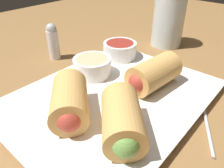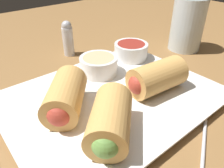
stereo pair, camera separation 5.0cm
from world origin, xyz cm
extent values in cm
cube|color=olive|center=(0.00, 0.00, 1.00)|extent=(180.00, 140.00, 2.00)
cube|color=white|center=(0.66, -2.21, 2.60)|extent=(33.18, 25.66, 1.20)
cube|color=white|center=(0.66, -2.21, 3.35)|extent=(34.51, 26.68, 0.30)
cylinder|color=#DBA356|center=(-5.34, -9.13, 6.12)|extent=(10.48, 10.35, 5.23)
sphere|color=#6B9E47|center=(-8.21, -11.87, 6.12)|extent=(3.40, 3.40, 3.40)
cylinder|color=#DBA356|center=(7.36, -5.98, 6.12)|extent=(9.98, 6.16, 5.23)
sphere|color=#B23D2D|center=(3.42, -5.58, 6.12)|extent=(3.40, 3.40, 3.40)
cylinder|color=#DBA356|center=(-7.18, -1.01, 6.12)|extent=(10.16, 10.62, 5.23)
sphere|color=#B23D2D|center=(-9.77, -4.02, 6.12)|extent=(3.40, 3.40, 3.40)
cylinder|color=white|center=(3.37, 5.10, 5.18)|extent=(7.28, 7.28, 3.36)
cylinder|color=#DBBC89|center=(3.37, 5.10, 6.56)|extent=(5.97, 5.97, 0.61)
cylinder|color=white|center=(12.87, 6.08, 5.18)|extent=(7.28, 7.28, 3.36)
cylinder|color=maroon|center=(12.87, 6.08, 6.56)|extent=(5.97, 5.97, 0.61)
cylinder|color=silver|center=(4.45, -17.29, 2.25)|extent=(9.24, 5.28, 0.50)
cylinder|color=silver|center=(29.53, 3.71, 8.31)|extent=(7.88, 7.88, 12.62)
cylinder|color=silver|center=(4.80, 19.23, 5.37)|extent=(2.55, 2.55, 6.73)
sphere|color=#B7B7BC|center=(4.80, 19.23, 9.18)|extent=(2.30, 2.30, 2.30)
camera|label=1|loc=(-22.02, -21.89, 24.74)|focal=35.00mm
camera|label=2|loc=(-18.44, -25.39, 24.74)|focal=35.00mm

